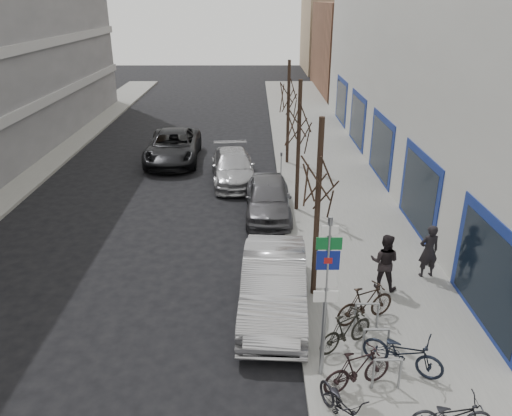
{
  "coord_description": "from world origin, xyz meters",
  "views": [
    {
      "loc": [
        0.83,
        -9.36,
        8.34
      ],
      "look_at": [
        0.89,
        5.69,
        2.0
      ],
      "focal_mm": 35.0,
      "sensor_mm": 36.0,
      "label": 1
    }
  ],
  "objects_px": {
    "tree_mid": "(299,116)",
    "bike_mid_inner": "(346,330)",
    "bike_near_right": "(358,369)",
    "meter_front": "(300,279)",
    "bike_far_curb": "(452,412)",
    "pedestrian_far": "(384,261)",
    "bike_rack": "(376,339)",
    "bike_mid_curb": "(403,349)",
    "parked_car_mid": "(268,198)",
    "tree_far": "(289,88)",
    "pedestrian_near": "(429,251)",
    "highway_sign_pole": "(326,290)",
    "bike_far_inner": "(365,303)",
    "meter_mid": "(288,206)",
    "parked_car_front": "(274,285)",
    "tree_near": "(319,168)",
    "bike_near_left": "(342,404)",
    "lane_car": "(173,146)",
    "parked_car_back": "(233,167)"
  },
  "relations": [
    {
      "from": "tree_near",
      "to": "tree_far",
      "type": "distance_m",
      "value": 13.0
    },
    {
      "from": "bike_rack",
      "to": "tree_near",
      "type": "height_order",
      "value": "tree_near"
    },
    {
      "from": "lane_car",
      "to": "parked_car_front",
      "type": "bearing_deg",
      "value": -72.73
    },
    {
      "from": "tree_far",
      "to": "parked_car_front",
      "type": "height_order",
      "value": "tree_far"
    },
    {
      "from": "tree_near",
      "to": "tree_far",
      "type": "bearing_deg",
      "value": 90.0
    },
    {
      "from": "tree_far",
      "to": "parked_car_mid",
      "type": "distance_m",
      "value": 7.68
    },
    {
      "from": "parked_car_front",
      "to": "bike_mid_inner",
      "type": "bearing_deg",
      "value": -43.59
    },
    {
      "from": "pedestrian_near",
      "to": "bike_mid_inner",
      "type": "bearing_deg",
      "value": 39.01
    },
    {
      "from": "bike_mid_inner",
      "to": "bike_far_curb",
      "type": "bearing_deg",
      "value": 179.17
    },
    {
      "from": "bike_far_inner",
      "to": "pedestrian_far",
      "type": "relative_size",
      "value": 1.03
    },
    {
      "from": "meter_mid",
      "to": "bike_mid_curb",
      "type": "relative_size",
      "value": 0.66
    },
    {
      "from": "meter_front",
      "to": "bike_mid_curb",
      "type": "distance_m",
      "value": 3.61
    },
    {
      "from": "parked_car_mid",
      "to": "tree_far",
      "type": "bearing_deg",
      "value": 80.25
    },
    {
      "from": "tree_mid",
      "to": "meter_front",
      "type": "relative_size",
      "value": 4.33
    },
    {
      "from": "tree_near",
      "to": "bike_far_inner",
      "type": "height_order",
      "value": "tree_near"
    },
    {
      "from": "pedestrian_near",
      "to": "highway_sign_pole",
      "type": "bearing_deg",
      "value": 40.02
    },
    {
      "from": "bike_rack",
      "to": "tree_mid",
      "type": "relative_size",
      "value": 0.41
    },
    {
      "from": "tree_near",
      "to": "bike_mid_inner",
      "type": "xyz_separation_m",
      "value": [
        0.53,
        -2.54,
        -3.43
      ]
    },
    {
      "from": "meter_mid",
      "to": "bike_near_left",
      "type": "relative_size",
      "value": 0.73
    },
    {
      "from": "bike_far_curb",
      "to": "meter_mid",
      "type": "bearing_deg",
      "value": 15.82
    },
    {
      "from": "tree_far",
      "to": "parked_car_mid",
      "type": "bearing_deg",
      "value": -99.98
    },
    {
      "from": "tree_near",
      "to": "lane_car",
      "type": "bearing_deg",
      "value": 114.45
    },
    {
      "from": "bike_far_inner",
      "to": "lane_car",
      "type": "xyz_separation_m",
      "value": [
        -7.47,
        15.12,
        0.11
      ]
    },
    {
      "from": "parked_car_mid",
      "to": "tree_mid",
      "type": "bearing_deg",
      "value": 15.28
    },
    {
      "from": "parked_car_mid",
      "to": "pedestrian_near",
      "type": "relative_size",
      "value": 2.59
    },
    {
      "from": "parked_car_front",
      "to": "parked_car_mid",
      "type": "relative_size",
      "value": 1.12
    },
    {
      "from": "tree_mid",
      "to": "bike_mid_curb",
      "type": "relative_size",
      "value": 2.85
    },
    {
      "from": "bike_near_left",
      "to": "parked_car_front",
      "type": "distance_m",
      "value": 4.51
    },
    {
      "from": "bike_mid_inner",
      "to": "bike_far_inner",
      "type": "relative_size",
      "value": 0.92
    },
    {
      "from": "highway_sign_pole",
      "to": "bike_far_curb",
      "type": "relative_size",
      "value": 2.54
    },
    {
      "from": "highway_sign_pole",
      "to": "bike_near_left",
      "type": "relative_size",
      "value": 2.41
    },
    {
      "from": "bike_rack",
      "to": "bike_mid_curb",
      "type": "relative_size",
      "value": 1.17
    },
    {
      "from": "bike_mid_curb",
      "to": "bike_mid_inner",
      "type": "height_order",
      "value": "bike_mid_curb"
    },
    {
      "from": "bike_mid_curb",
      "to": "pedestrian_far",
      "type": "distance_m",
      "value": 3.69
    },
    {
      "from": "highway_sign_pole",
      "to": "tree_near",
      "type": "relative_size",
      "value": 0.76
    },
    {
      "from": "tree_mid",
      "to": "bike_mid_inner",
      "type": "xyz_separation_m",
      "value": [
        0.53,
        -9.04,
        -3.43
      ]
    },
    {
      "from": "tree_near",
      "to": "bike_near_left",
      "type": "bearing_deg",
      "value": -89.7
    },
    {
      "from": "bike_near_right",
      "to": "bike_far_inner",
      "type": "height_order",
      "value": "bike_far_inner"
    },
    {
      "from": "bike_far_curb",
      "to": "lane_car",
      "type": "relative_size",
      "value": 0.28
    },
    {
      "from": "bike_far_curb",
      "to": "pedestrian_far",
      "type": "height_order",
      "value": "pedestrian_far"
    },
    {
      "from": "tree_near",
      "to": "lane_car",
      "type": "height_order",
      "value": "tree_near"
    },
    {
      "from": "bike_near_left",
      "to": "pedestrian_near",
      "type": "distance_m",
      "value": 7.05
    },
    {
      "from": "tree_near",
      "to": "pedestrian_far",
      "type": "xyz_separation_m",
      "value": [
        2.14,
        0.29,
        -3.05
      ]
    },
    {
      "from": "lane_car",
      "to": "meter_mid",
      "type": "bearing_deg",
      "value": -58.32
    },
    {
      "from": "bike_near_right",
      "to": "lane_car",
      "type": "xyz_separation_m",
      "value": [
        -6.77,
        17.67,
        0.14
      ]
    },
    {
      "from": "pedestrian_near",
      "to": "lane_car",
      "type": "bearing_deg",
      "value": -61.09
    },
    {
      "from": "parked_car_back",
      "to": "pedestrian_far",
      "type": "bearing_deg",
      "value": -69.95
    },
    {
      "from": "meter_mid",
      "to": "parked_car_front",
      "type": "xyz_separation_m",
      "value": [
        -0.77,
        -5.69,
        -0.07
      ]
    },
    {
      "from": "bike_far_curb",
      "to": "pedestrian_far",
      "type": "relative_size",
      "value": 0.91
    },
    {
      "from": "bike_near_right",
      "to": "meter_front",
      "type": "bearing_deg",
      "value": -6.5
    }
  ]
}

